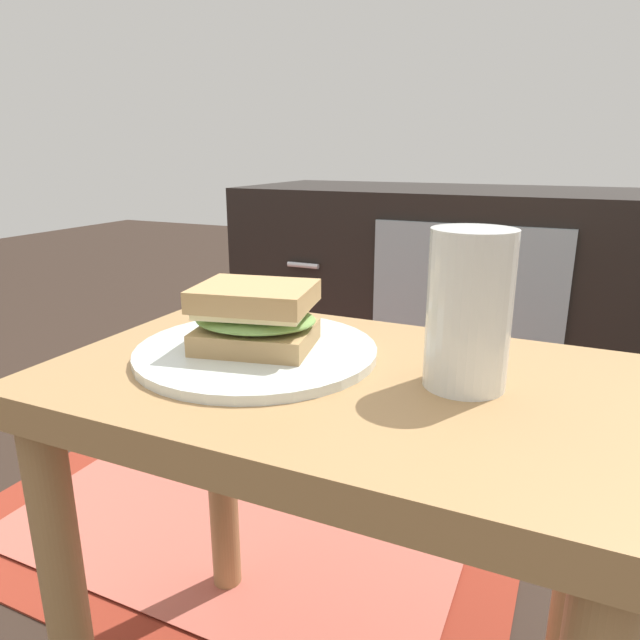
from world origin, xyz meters
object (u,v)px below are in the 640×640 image
(tv_cabinet, at_px, (434,302))
(plate, at_px, (257,351))
(sandwich_front, at_px, (256,317))
(beer_glass, at_px, (469,314))

(tv_cabinet, distance_m, plate, 0.96)
(plate, bearing_deg, sandwich_front, -178.21)
(beer_glass, bearing_deg, tv_cabinet, 104.89)
(tv_cabinet, relative_size, plate, 3.80)
(sandwich_front, xyz_separation_m, beer_glass, (0.21, 0.01, 0.03))
(sandwich_front, bearing_deg, tv_cabinet, 92.07)
(tv_cabinet, bearing_deg, sandwich_front, -87.93)
(tv_cabinet, bearing_deg, plate, -87.93)
(beer_glass, bearing_deg, plate, -177.03)
(tv_cabinet, relative_size, beer_glass, 6.67)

